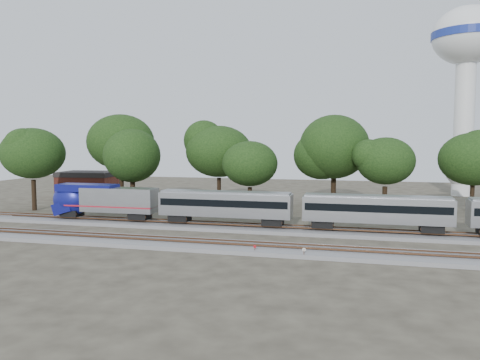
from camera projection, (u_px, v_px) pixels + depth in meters
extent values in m
plane|color=#383328|center=(238.00, 240.00, 49.88)|extent=(160.00, 160.00, 0.00)
cube|color=slate|center=(251.00, 228.00, 55.66)|extent=(160.00, 5.00, 0.40)
cube|color=brown|center=(249.00, 225.00, 54.93)|extent=(160.00, 0.08, 0.15)
cube|color=brown|center=(252.00, 223.00, 56.32)|extent=(160.00, 0.08, 0.15)
cube|color=slate|center=(228.00, 247.00, 46.00)|extent=(160.00, 5.00, 0.40)
cube|color=brown|center=(226.00, 244.00, 45.27)|extent=(160.00, 0.08, 0.15)
cube|color=brown|center=(230.00, 240.00, 46.65)|extent=(160.00, 0.08, 0.15)
cube|color=#B0B2B7|center=(119.00, 200.00, 59.58)|extent=(9.81, 2.78, 3.06)
ellipsoid|color=navy|center=(71.00, 200.00, 61.31)|extent=(5.00, 2.89, 4.26)
cube|color=navy|center=(87.00, 188.00, 60.56)|extent=(7.87, 2.72, 0.93)
cube|color=black|center=(74.00, 193.00, 61.12)|extent=(0.41, 2.13, 1.21)
cube|color=maroon|center=(112.00, 206.00, 59.92)|extent=(12.04, 2.82, 0.17)
cube|color=black|center=(72.00, 213.00, 61.42)|extent=(2.41, 2.04, 0.83)
cube|color=black|center=(140.00, 216.00, 59.06)|extent=(2.41, 2.04, 0.83)
cube|color=#B0B2B7|center=(225.00, 204.00, 56.20)|extent=(16.11, 2.78, 2.78)
cube|color=black|center=(225.00, 202.00, 56.17)|extent=(15.55, 2.83, 0.83)
cube|color=gray|center=(225.00, 193.00, 56.08)|extent=(15.74, 2.22, 0.32)
cube|color=black|center=(180.00, 217.00, 57.76)|extent=(2.41, 2.04, 0.83)
cube|color=black|center=(273.00, 221.00, 54.94)|extent=(2.41, 2.04, 0.83)
cube|color=#B0B2B7|center=(376.00, 210.00, 51.97)|extent=(16.11, 2.78, 2.78)
cube|color=black|center=(376.00, 207.00, 51.95)|extent=(15.55, 2.83, 0.83)
cube|color=gray|center=(376.00, 197.00, 51.85)|extent=(15.74, 2.22, 0.32)
cube|color=black|center=(323.00, 223.00, 53.53)|extent=(2.41, 2.04, 0.83)
cube|color=black|center=(431.00, 228.00, 50.71)|extent=(2.41, 2.04, 0.83)
cylinder|color=#512D19|center=(255.00, 250.00, 43.52)|extent=(0.05, 0.05, 0.80)
cylinder|color=red|center=(255.00, 247.00, 43.49)|extent=(0.28, 0.09, 0.29)
cylinder|color=#512D19|center=(304.00, 254.00, 41.90)|extent=(0.06, 0.06, 0.91)
cylinder|color=silver|center=(304.00, 250.00, 41.87)|extent=(0.32, 0.06, 0.32)
cube|color=#512D19|center=(285.00, 254.00, 43.17)|extent=(0.58, 0.46, 0.30)
cylinder|color=silver|center=(464.00, 129.00, 89.45)|extent=(3.66, 3.66, 25.59)
cone|color=silver|center=(461.00, 186.00, 90.37)|extent=(5.85, 5.85, 3.66)
ellipsoid|color=silver|center=(467.00, 35.00, 87.98)|extent=(12.79, 12.79, 10.87)
cylinder|color=navy|center=(467.00, 35.00, 87.98)|extent=(12.94, 12.94, 1.46)
cube|color=maroon|center=(88.00, 187.00, 87.73)|extent=(10.42, 7.70, 3.95)
cube|color=black|center=(88.00, 174.00, 87.52)|extent=(10.63, 7.92, 0.89)
cylinder|color=black|center=(34.00, 195.00, 71.16)|extent=(0.70, 0.70, 4.69)
ellipsoid|color=black|center=(33.00, 153.00, 70.63)|extent=(8.84, 8.84, 7.52)
cylinder|color=black|center=(122.00, 190.00, 74.37)|extent=(0.70, 0.70, 5.61)
ellipsoid|color=black|center=(121.00, 142.00, 73.73)|extent=(10.58, 10.58, 8.99)
cylinder|color=black|center=(133.00, 196.00, 70.86)|extent=(0.70, 0.70, 4.51)
ellipsoid|color=black|center=(132.00, 156.00, 70.35)|extent=(8.50, 8.50, 7.22)
cylinder|color=black|center=(219.00, 193.00, 73.60)|extent=(0.70, 0.70, 4.81)
ellipsoid|color=black|center=(219.00, 151.00, 73.05)|extent=(9.06, 9.06, 7.70)
cylinder|color=black|center=(250.00, 201.00, 67.10)|extent=(0.70, 0.70, 3.95)
ellipsoid|color=black|center=(250.00, 164.00, 66.65)|extent=(7.45, 7.45, 6.33)
cylinder|color=black|center=(333.00, 193.00, 71.83)|extent=(0.70, 0.70, 5.21)
ellipsoid|color=black|center=(334.00, 147.00, 71.24)|extent=(9.83, 9.83, 8.36)
cylinder|color=black|center=(385.00, 201.00, 65.67)|extent=(0.70, 0.70, 4.19)
ellipsoid|color=black|center=(386.00, 161.00, 65.19)|extent=(7.90, 7.90, 6.71)
cylinder|color=black|center=(472.00, 199.00, 67.54)|extent=(0.70, 0.70, 4.30)
ellipsoid|color=black|center=(474.00, 159.00, 67.05)|extent=(8.10, 8.10, 6.89)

